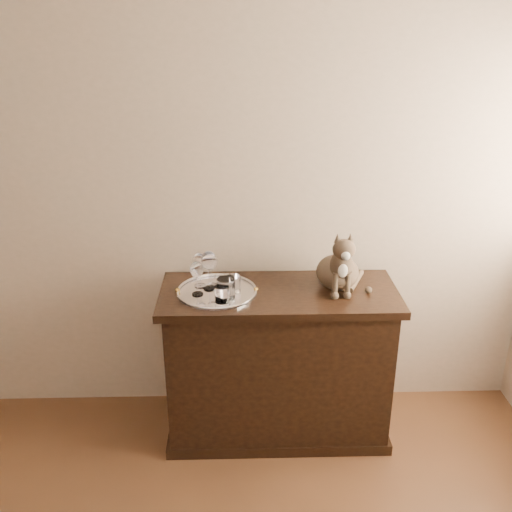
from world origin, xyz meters
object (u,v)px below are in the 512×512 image
Objects in this scene: sideboard at (278,363)px; wine_glass_b at (212,270)px; wine_glass_c at (197,278)px; tumbler_c at (233,284)px; tray at (217,292)px; tumbler_a at (226,288)px; wine_glass_d at (209,270)px; tumbler_b at (222,294)px; wine_glass_a at (199,270)px; cat at (338,257)px.

sideboard is 0.62m from wine_glass_b.
sideboard is at bearing 6.05° from wine_glass_c.
sideboard is 0.66m from wine_glass_c.
tumbler_c reaches higher than sideboard.
tumbler_a is at bearing -55.49° from tray.
wine_glass_d is 0.17m from tumbler_b.
wine_glass_a is (-0.09, 0.07, 0.09)m from tray.
tumbler_a is at bearing 65.99° from tumbler_b.
tray is 0.12m from tumbler_b.
wine_glass_d is at bearing 176.46° from sideboard.
cat is at bearing 15.83° from tumbler_b.
wine_glass_c is at bearing -93.78° from wine_glass_a.
wine_glass_c is at bearing -131.00° from wine_glass_d.
tumbler_a is 1.25× the size of tumbler_b.
tumbler_c is at bearing -20.66° from wine_glass_a.
wine_glass_a is (-0.40, 0.05, 0.52)m from sideboard.
wine_glass_a is 0.89× the size of wine_glass_d.
sideboard is 3.64× the size of cat.
wine_glass_b is 0.86× the size of wine_glass_d.
sideboard is 6.95× the size of wine_glass_b.
cat is (0.58, 0.16, 0.12)m from tumbler_b.
wine_glass_d is at bearing -31.71° from wine_glass_a.
cat reaches higher than wine_glass_b.
wine_glass_d reaches higher than wine_glass_a.
wine_glass_a reaches higher than tumbler_a.
wine_glass_d reaches higher than tray.
wine_glass_b is at bearing 118.19° from tumbler_a.
wine_glass_b is at bearing 111.34° from tray.
wine_glass_a reaches higher than tumbler_c.
wine_glass_d is 2.01× the size of tumbler_a.
tumbler_b is (0.12, -0.18, -0.05)m from wine_glass_a.
tumbler_a reaches higher than tray.
tray is 0.63m from cat.
wine_glass_c is at bearing 163.89° from tumbler_a.
cat reaches higher than sideboard.
wine_glass_b is at bearing 177.67° from cat.
wine_glass_d reaches higher than tumbler_c.
wine_glass_c is at bearing -123.76° from wine_glass_b.
tumbler_b is (0.03, -0.11, 0.04)m from tray.
tray is at bearing -37.42° from wine_glass_a.
cat is at bearing 1.55° from wine_glass_d.
sideboard is at bearing 2.95° from tumbler_c.
cat reaches higher than wine_glass_c.
sideboard is 14.75× the size of tumbler_c.
wine_glass_c reaches higher than tumbler_a.
wine_glass_d is 2.48× the size of tumbler_c.
wine_glass_c is 0.71m from cat.
tumbler_a is at bearing -61.81° from wine_glass_b.
tumbler_b is at bearing -114.01° from tumbler_a.
wine_glass_b reaches higher than sideboard.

